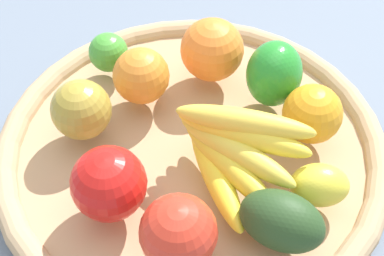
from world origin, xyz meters
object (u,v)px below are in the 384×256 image
object	(u,v)px
orange_2	(312,114)
lime_0	(108,52)
banana_bunch	(233,149)
apple_0	(81,110)
avocado	(282,221)
orange_1	(212,50)
orange_0	(141,76)
apple_2	(109,184)
apple_1	(178,233)
bell_pepper	(274,74)
lemon_0	(319,185)

from	to	relation	value
orange_2	lime_0	distance (m)	0.27
banana_bunch	orange_2	distance (m)	0.11
apple_0	orange_2	xyz separation A→B (m)	(-0.14, 0.23, -0.00)
avocado	orange_1	xyz separation A→B (m)	(-0.17, -0.19, 0.01)
orange_0	lime_0	distance (m)	0.07
orange_0	apple_2	world-z (taller)	apple_2
lime_0	apple_1	distance (m)	0.29
apple_0	lime_0	distance (m)	0.11
avocado	banana_bunch	world-z (taller)	banana_bunch
orange_1	apple_1	distance (m)	0.27
avocado	bell_pepper	world-z (taller)	bell_pepper
avocado	banana_bunch	size ratio (longest dim) A/B	0.57
apple_2	lime_0	size ratio (longest dim) A/B	1.55
apple_0	apple_2	distance (m)	0.12
bell_pepper	lemon_0	world-z (taller)	bell_pepper
apple_0	lemon_0	size ratio (longest dim) A/B	1.12
orange_0	apple_1	distance (m)	0.23
banana_bunch	bell_pepper	size ratio (longest dim) A/B	1.84
avocado	apple_0	world-z (taller)	apple_0
orange_2	bell_pepper	bearing A→B (deg)	-112.86
orange_1	apple_0	bearing A→B (deg)	-23.52
orange_2	lime_0	world-z (taller)	orange_2
orange_0	bell_pepper	bearing A→B (deg)	122.17
lime_0	apple_1	bearing A→B (deg)	52.72
banana_bunch	apple_2	world-z (taller)	same
orange_0	orange_2	bearing A→B (deg)	106.14
orange_0	orange_2	distance (m)	0.21
lemon_0	orange_1	bearing A→B (deg)	-117.36
orange_1	lime_0	distance (m)	0.14
orange_1	lemon_0	bearing A→B (deg)	62.64
lime_0	apple_1	xyz separation A→B (m)	(0.18, 0.23, 0.01)
bell_pepper	lemon_0	size ratio (longest dim) A/B	1.34
apple_1	lemon_0	distance (m)	0.16
banana_bunch	lime_0	bearing A→B (deg)	-105.02
banana_bunch	lime_0	size ratio (longest dim) A/B	3.03
orange_0	apple_0	xyz separation A→B (m)	(0.08, -0.02, 0.00)
avocado	orange_2	bearing A→B (deg)	-165.73
apple_2	apple_1	bearing A→B (deg)	85.42
banana_bunch	apple_1	size ratio (longest dim) A/B	2.02
banana_bunch	apple_0	distance (m)	0.18
bell_pepper	apple_1	size ratio (longest dim) A/B	1.10
banana_bunch	apple_2	bearing A→B (deg)	-37.33
bell_pepper	apple_1	xyz separation A→B (m)	(0.24, 0.03, -0.00)
banana_bunch	lemon_0	world-z (taller)	banana_bunch
orange_0	lemon_0	world-z (taller)	orange_0
avocado	orange_0	distance (m)	0.25
avocado	apple_1	world-z (taller)	apple_1
lemon_0	apple_0	bearing A→B (deg)	-76.85
banana_bunch	bell_pepper	world-z (taller)	bell_pepper
apple_2	lemon_0	distance (m)	0.22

